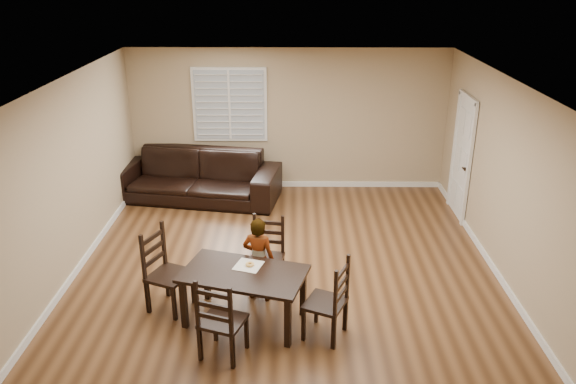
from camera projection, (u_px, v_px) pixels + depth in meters
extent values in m
plane|color=brown|center=(286.00, 277.00, 7.92)|extent=(7.00, 7.00, 0.00)
cube|color=tan|center=(288.00, 120.00, 10.65)|extent=(6.00, 0.04, 2.70)
cube|color=tan|center=(279.00, 363.00, 4.17)|extent=(6.00, 0.04, 2.70)
cube|color=tan|center=(60.00, 187.00, 7.44)|extent=(0.04, 7.00, 2.70)
cube|color=tan|center=(513.00, 189.00, 7.38)|extent=(0.04, 7.00, 2.70)
cube|color=white|center=(285.00, 87.00, 6.90)|extent=(6.00, 7.00, 0.04)
cube|color=white|center=(230.00, 105.00, 10.51)|extent=(1.40, 0.08, 1.40)
cube|color=white|center=(462.00, 159.00, 9.54)|extent=(0.06, 0.94, 2.05)
cylinder|color=#332114|center=(464.00, 169.00, 9.30)|extent=(0.06, 0.06, 0.02)
cube|color=white|center=(288.00, 184.00, 11.13)|extent=(6.00, 0.03, 0.10)
cube|color=white|center=(75.00, 273.00, 7.93)|extent=(0.03, 7.00, 0.10)
cube|color=white|center=(498.00, 275.00, 7.88)|extent=(0.03, 7.00, 0.10)
cube|color=black|center=(244.00, 274.00, 6.71)|extent=(1.63, 1.19, 0.04)
cube|color=black|center=(184.00, 304.00, 6.72)|extent=(0.09, 0.09, 0.64)
cube|color=black|center=(288.00, 323.00, 6.37)|extent=(0.09, 0.09, 0.64)
cube|color=black|center=(207.00, 277.00, 7.30)|extent=(0.09, 0.09, 0.64)
cube|color=black|center=(303.00, 292.00, 6.96)|extent=(0.09, 0.09, 0.64)
cube|color=black|center=(266.00, 259.00, 7.53)|extent=(0.51, 0.49, 0.04)
cube|color=black|center=(269.00, 248.00, 7.67)|extent=(0.45, 0.11, 1.00)
cube|color=black|center=(249.00, 279.00, 7.48)|extent=(0.05, 0.05, 0.41)
cube|color=black|center=(278.00, 282.00, 7.42)|extent=(0.05, 0.05, 0.41)
cube|color=black|center=(255.00, 266.00, 7.81)|extent=(0.05, 0.05, 0.41)
cube|color=black|center=(283.00, 268.00, 7.74)|extent=(0.05, 0.05, 0.41)
cube|color=black|center=(223.00, 321.00, 6.20)|extent=(0.57, 0.56, 0.04)
cube|color=black|center=(215.00, 325.00, 6.01)|extent=(0.45, 0.19, 1.02)
cube|color=black|center=(247.00, 332.00, 6.39)|extent=(0.05, 0.05, 0.42)
cube|color=black|center=(215.00, 325.00, 6.51)|extent=(0.05, 0.05, 0.42)
cube|color=black|center=(233.00, 352.00, 6.07)|extent=(0.05, 0.05, 0.42)
cube|color=black|center=(200.00, 344.00, 6.19)|extent=(0.05, 0.05, 0.42)
cube|color=black|center=(169.00, 275.00, 7.05)|extent=(0.61, 0.63, 0.04)
cube|color=black|center=(155.00, 267.00, 7.10)|extent=(0.23, 0.47, 1.09)
cube|color=black|center=(174.00, 304.00, 6.89)|extent=(0.06, 0.06, 0.45)
cube|color=black|center=(193.00, 287.00, 7.25)|extent=(0.06, 0.06, 0.45)
cube|color=black|center=(148.00, 297.00, 7.03)|extent=(0.06, 0.06, 0.45)
cube|color=black|center=(168.00, 281.00, 7.40)|extent=(0.06, 0.06, 0.45)
cube|color=black|center=(325.00, 303.00, 6.53)|extent=(0.58, 0.60, 0.04)
cube|color=black|center=(341.00, 302.00, 6.42)|extent=(0.23, 0.44, 1.02)
cube|color=black|center=(316.00, 307.00, 6.85)|extent=(0.05, 0.05, 0.42)
cube|color=black|center=(304.00, 325.00, 6.52)|extent=(0.05, 0.05, 0.42)
cube|color=black|center=(345.00, 315.00, 6.71)|extent=(0.05, 0.05, 0.42)
cube|color=black|center=(333.00, 333.00, 6.37)|extent=(0.05, 0.05, 0.42)
imported|color=gray|center=(259.00, 259.00, 7.21)|extent=(0.48, 0.37, 1.16)
cube|color=beige|center=(248.00, 265.00, 6.85)|extent=(0.39, 0.39, 0.00)
torus|color=gold|center=(250.00, 264.00, 6.83)|extent=(0.11, 0.11, 0.03)
torus|color=white|center=(250.00, 263.00, 6.83)|extent=(0.10, 0.10, 0.02)
imported|color=black|center=(196.00, 176.00, 10.42)|extent=(3.21, 1.68, 0.89)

